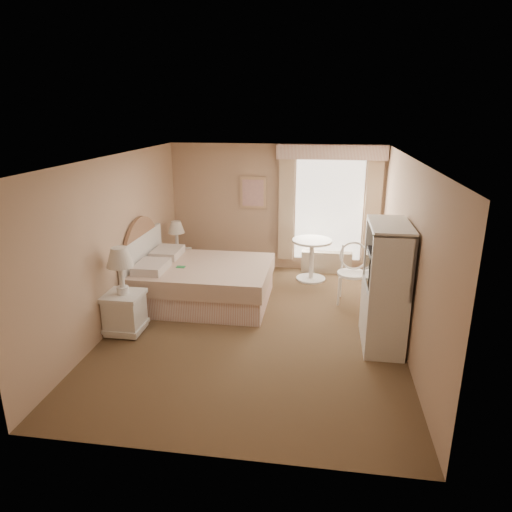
% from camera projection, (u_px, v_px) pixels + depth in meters
% --- Properties ---
extents(room, '(4.21, 5.51, 2.51)m').
position_uv_depth(room, '(255.00, 247.00, 6.50)').
color(room, brown).
rests_on(room, ground).
extents(window, '(2.05, 0.22, 2.51)m').
position_uv_depth(window, '(329.00, 206.00, 8.83)').
color(window, white).
rests_on(window, room).
extents(framed_art, '(0.52, 0.04, 0.62)m').
position_uv_depth(framed_art, '(253.00, 193.00, 9.03)').
color(framed_art, tan).
rests_on(framed_art, room).
extents(bed, '(2.21, 1.74, 1.54)m').
position_uv_depth(bed, '(197.00, 281.00, 7.67)').
color(bed, tan).
rests_on(bed, room).
extents(nightstand_near, '(0.53, 0.53, 1.28)m').
position_uv_depth(nightstand_near, '(124.00, 302.00, 6.54)').
color(nightstand_near, white).
rests_on(nightstand_near, room).
extents(nightstand_far, '(0.44, 0.44, 1.07)m').
position_uv_depth(nightstand_far, '(178.00, 255.00, 8.92)').
color(nightstand_far, white).
rests_on(nightstand_far, room).
extents(round_table, '(0.75, 0.75, 0.79)m').
position_uv_depth(round_table, '(312.00, 253.00, 8.63)').
color(round_table, white).
rests_on(round_table, room).
extents(cafe_chair, '(0.54, 0.54, 1.02)m').
position_uv_depth(cafe_chair, '(353.00, 268.00, 7.63)').
color(cafe_chair, white).
rests_on(cafe_chair, room).
extents(armoire, '(0.52, 1.03, 1.72)m').
position_uv_depth(armoire, '(385.00, 296.00, 6.17)').
color(armoire, white).
rests_on(armoire, room).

